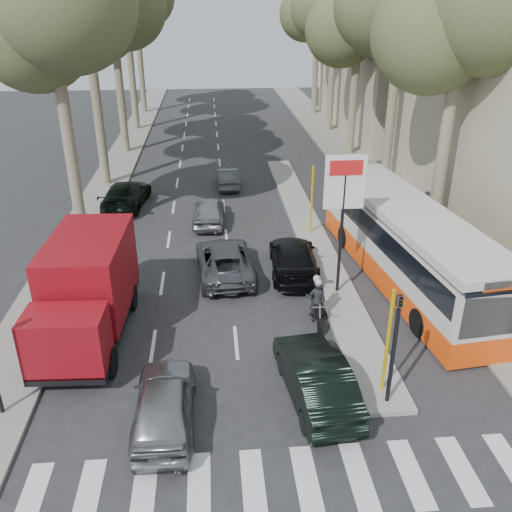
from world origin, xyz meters
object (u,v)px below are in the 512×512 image
(silver_hatchback, at_px, (164,403))
(motorcycle, at_px, (317,300))
(red_truck, at_px, (87,289))
(dark_hatchback, at_px, (316,377))
(city_bus, at_px, (406,243))

(silver_hatchback, height_order, motorcycle, motorcycle)
(red_truck, distance_m, motorcycle, 7.95)
(dark_hatchback, relative_size, motorcycle, 2.14)
(dark_hatchback, height_order, red_truck, red_truck)
(red_truck, bearing_deg, motorcycle, 4.45)
(red_truck, bearing_deg, dark_hatchback, -26.74)
(red_truck, relative_size, city_bus, 0.52)
(silver_hatchback, height_order, city_bus, city_bus)
(red_truck, xyz_separation_m, city_bus, (12.02, 3.01, -0.09))
(silver_hatchback, height_order, red_truck, red_truck)
(city_bus, height_order, motorcycle, city_bus)
(city_bus, distance_m, motorcycle, 5.03)
(silver_hatchback, bearing_deg, city_bus, -140.50)
(red_truck, xyz_separation_m, motorcycle, (7.88, 0.29, -0.99))
(motorcycle, bearing_deg, city_bus, 36.01)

